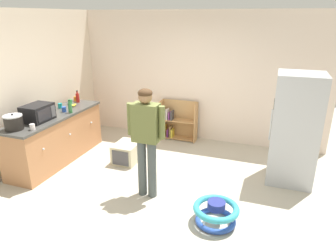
{
  "coord_description": "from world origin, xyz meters",
  "views": [
    {
      "loc": [
        1.52,
        -3.91,
        2.59
      ],
      "look_at": [
        -0.0,
        0.34,
        0.95
      ],
      "focal_mm": 32.84,
      "sensor_mm": 36.0,
      "label": 1
    }
  ],
  "objects_px": {
    "baby_walker": "(216,212)",
    "microwave": "(38,113)",
    "crock_pot": "(14,122)",
    "blue_cup": "(64,109)",
    "banana_bunch": "(74,105)",
    "teal_cup": "(60,106)",
    "standing_person": "(146,134)",
    "orange_cup": "(76,99)",
    "refrigerator": "(295,129)",
    "white_cup": "(32,127)",
    "ketchup_bottle": "(78,98)",
    "green_glass_bottle": "(70,108)",
    "bookshelf": "(176,122)",
    "green_cup": "(70,102)",
    "pet_carrier": "(127,152)",
    "kitchen_counter": "(56,138)"
  },
  "relations": [
    {
      "from": "baby_walker",
      "to": "microwave",
      "type": "bearing_deg",
      "value": 171.0
    },
    {
      "from": "crock_pot",
      "to": "blue_cup",
      "type": "xyz_separation_m",
      "value": [
        0.14,
        1.04,
        -0.07
      ]
    },
    {
      "from": "banana_bunch",
      "to": "teal_cup",
      "type": "height_order",
      "value": "teal_cup"
    },
    {
      "from": "standing_person",
      "to": "baby_walker",
      "type": "distance_m",
      "value": 1.42
    },
    {
      "from": "baby_walker",
      "to": "orange_cup",
      "type": "distance_m",
      "value": 3.87
    },
    {
      "from": "standing_person",
      "to": "baby_walker",
      "type": "xyz_separation_m",
      "value": [
        1.11,
        -0.32,
        -0.84
      ]
    },
    {
      "from": "crock_pot",
      "to": "microwave",
      "type": "bearing_deg",
      "value": 83.65
    },
    {
      "from": "refrigerator",
      "to": "blue_cup",
      "type": "xyz_separation_m",
      "value": [
        -4.0,
        -0.46,
        0.06
      ]
    },
    {
      "from": "white_cup",
      "to": "ketchup_bottle",
      "type": "bearing_deg",
      "value": 100.45
    },
    {
      "from": "crock_pot",
      "to": "green_glass_bottle",
      "type": "bearing_deg",
      "value": 74.54
    },
    {
      "from": "teal_cup",
      "to": "ketchup_bottle",
      "type": "bearing_deg",
      "value": 81.47
    },
    {
      "from": "bookshelf",
      "to": "ketchup_bottle",
      "type": "distance_m",
      "value": 2.15
    },
    {
      "from": "green_glass_bottle",
      "to": "green_cup",
      "type": "distance_m",
      "value": 0.6
    },
    {
      "from": "bookshelf",
      "to": "banana_bunch",
      "type": "xyz_separation_m",
      "value": [
        -1.72,
        -1.22,
        0.56
      ]
    },
    {
      "from": "standing_person",
      "to": "orange_cup",
      "type": "height_order",
      "value": "standing_person"
    },
    {
      "from": "blue_cup",
      "to": "green_cup",
      "type": "relative_size",
      "value": 1.0
    },
    {
      "from": "pet_carrier",
      "to": "microwave",
      "type": "xyz_separation_m",
      "value": [
        -1.26,
        -0.74,
        0.86
      ]
    },
    {
      "from": "standing_person",
      "to": "banana_bunch",
      "type": "height_order",
      "value": "standing_person"
    },
    {
      "from": "ketchup_bottle",
      "to": "blue_cup",
      "type": "relative_size",
      "value": 2.59
    },
    {
      "from": "microwave",
      "to": "green_cup",
      "type": "xyz_separation_m",
      "value": [
        -0.13,
        1.04,
        -0.09
      ]
    },
    {
      "from": "microwave",
      "to": "crock_pot",
      "type": "distance_m",
      "value": 0.48
    },
    {
      "from": "microwave",
      "to": "green_glass_bottle",
      "type": "bearing_deg",
      "value": 67.37
    },
    {
      "from": "pet_carrier",
      "to": "orange_cup",
      "type": "bearing_deg",
      "value": 159.37
    },
    {
      "from": "refrigerator",
      "to": "teal_cup",
      "type": "height_order",
      "value": "refrigerator"
    },
    {
      "from": "bookshelf",
      "to": "kitchen_counter",
      "type": "bearing_deg",
      "value": -134.3
    },
    {
      "from": "microwave",
      "to": "banana_bunch",
      "type": "distance_m",
      "value": 0.94
    },
    {
      "from": "white_cup",
      "to": "orange_cup",
      "type": "height_order",
      "value": "same"
    },
    {
      "from": "standing_person",
      "to": "green_glass_bottle",
      "type": "relative_size",
      "value": 6.73
    },
    {
      "from": "refrigerator",
      "to": "crock_pot",
      "type": "distance_m",
      "value": 4.41
    },
    {
      "from": "orange_cup",
      "to": "kitchen_counter",
      "type": "bearing_deg",
      "value": -79.43
    },
    {
      "from": "banana_bunch",
      "to": "blue_cup",
      "type": "xyz_separation_m",
      "value": [
        0.05,
        -0.36,
        0.02
      ]
    },
    {
      "from": "pet_carrier",
      "to": "green_glass_bottle",
      "type": "bearing_deg",
      "value": -169.76
    },
    {
      "from": "bookshelf",
      "to": "pet_carrier",
      "type": "height_order",
      "value": "bookshelf"
    },
    {
      "from": "microwave",
      "to": "crock_pot",
      "type": "bearing_deg",
      "value": -96.35
    },
    {
      "from": "microwave",
      "to": "white_cup",
      "type": "bearing_deg",
      "value": -60.02
    },
    {
      "from": "refrigerator",
      "to": "pet_carrier",
      "type": "xyz_separation_m",
      "value": [
        -2.83,
        -0.29,
        -0.71
      ]
    },
    {
      "from": "pet_carrier",
      "to": "green_glass_bottle",
      "type": "xyz_separation_m",
      "value": [
        -1.02,
        -0.18,
        0.82
      ]
    },
    {
      "from": "blue_cup",
      "to": "green_cup",
      "type": "xyz_separation_m",
      "value": [
        -0.21,
        0.47,
        0.0
      ]
    },
    {
      "from": "refrigerator",
      "to": "green_cup",
      "type": "xyz_separation_m",
      "value": [
        -4.21,
        0.0,
        0.06
      ]
    },
    {
      "from": "standing_person",
      "to": "microwave",
      "type": "distance_m",
      "value": 2.08
    },
    {
      "from": "ketchup_bottle",
      "to": "green_cup",
      "type": "distance_m",
      "value": 0.19
    },
    {
      "from": "bookshelf",
      "to": "refrigerator",
      "type": "bearing_deg",
      "value": -25.68
    },
    {
      "from": "refrigerator",
      "to": "standing_person",
      "type": "distance_m",
      "value": 2.36
    },
    {
      "from": "kitchen_counter",
      "to": "standing_person",
      "type": "relative_size",
      "value": 1.27
    },
    {
      "from": "standing_person",
      "to": "teal_cup",
      "type": "distance_m",
      "value": 2.4
    },
    {
      "from": "baby_walker",
      "to": "green_cup",
      "type": "relative_size",
      "value": 6.36
    },
    {
      "from": "standing_person",
      "to": "ketchup_bottle",
      "type": "height_order",
      "value": "standing_person"
    },
    {
      "from": "pet_carrier",
      "to": "banana_bunch",
      "type": "relative_size",
      "value": 3.54
    },
    {
      "from": "microwave",
      "to": "blue_cup",
      "type": "bearing_deg",
      "value": 81.7
    },
    {
      "from": "refrigerator",
      "to": "pet_carrier",
      "type": "distance_m",
      "value": 2.93
    }
  ]
}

